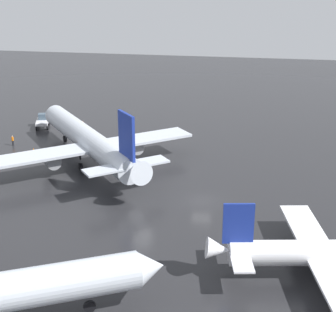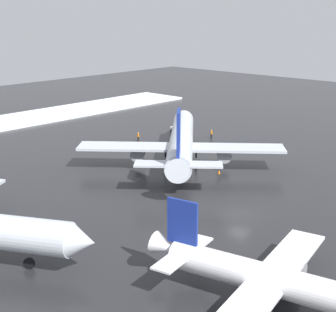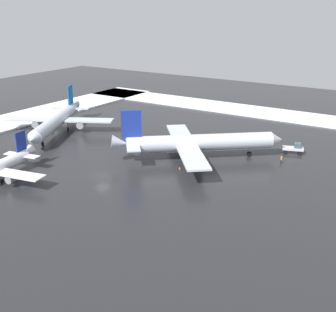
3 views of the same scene
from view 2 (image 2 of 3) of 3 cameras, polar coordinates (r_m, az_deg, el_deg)
The scene contains 8 objects.
ground_plane at distance 62.17m, azimuth 7.97°, elevation -6.36°, with size 240.00×240.00×0.00m, color #232326.
airplane_parked_portside at distance 79.93m, azimuth 1.47°, elevation 1.61°, with size 28.60×31.20×11.23m.
airplane_parked_starboard at distance 42.67m, azimuth 13.12°, elevation -13.69°, with size 25.89×21.66×7.73m.
pushback_tug at distance 102.66m, azimuth 1.35°, elevation 3.40°, with size 3.58×5.07×2.50m.
ground_crew_by_nose_gear at distance 95.25m, azimuth -3.33°, elevation 2.21°, with size 0.36×0.36×1.71m.
ground_crew_beside_wing at distance 97.53m, azimuth 4.83°, elevation 2.50°, with size 0.36×0.36×1.71m.
traffic_cone_near_nose at distance 90.65m, azimuth -2.24°, elevation 1.07°, with size 0.36×0.36×0.55m, color orange.
traffic_cone_mid_line at distance 76.67m, azimuth 5.68°, elevation -1.75°, with size 0.36×0.36×0.55m, color orange.
Camera 2 is at (32.43, -47.68, 23.24)m, focal length 55.00 mm.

